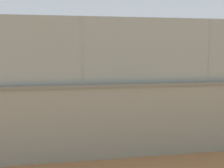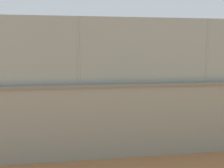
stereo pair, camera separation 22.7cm
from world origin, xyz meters
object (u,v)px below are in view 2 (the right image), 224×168
(player_near_wall_returning, at_px, (68,96))
(courtside_bench, at_px, (135,117))
(player_at_service_line, at_px, (207,85))
(spare_ball_by_wall, at_px, (122,140))
(player_foreground_swinging, at_px, (70,84))
(sports_ball, at_px, (74,128))

(player_near_wall_returning, height_order, courtside_bench, player_near_wall_returning)
(player_near_wall_returning, xyz_separation_m, player_at_service_line, (-6.63, -1.53, 0.08))
(player_at_service_line, relative_size, courtside_bench, 1.05)
(courtside_bench, bearing_deg, spare_ball_by_wall, 58.28)
(player_foreground_swinging, relative_size, courtside_bench, 0.90)
(player_near_wall_returning, relative_size, player_at_service_line, 0.93)
(player_at_service_line, height_order, sports_ball, player_at_service_line)
(sports_ball, height_order, courtside_bench, courtside_bench)
(player_at_service_line, bearing_deg, spare_ball_by_wall, 42.14)
(player_at_service_line, bearing_deg, courtside_bench, 38.77)
(player_at_service_line, relative_size, spare_ball_by_wall, 12.45)
(spare_ball_by_wall, height_order, courtside_bench, courtside_bench)
(courtside_bench, bearing_deg, player_near_wall_returning, -46.08)
(player_foreground_swinging, height_order, courtside_bench, player_foreground_swinging)
(player_near_wall_returning, bearing_deg, player_foreground_swinging, -93.71)
(courtside_bench, bearing_deg, sports_ball, -15.13)
(spare_ball_by_wall, bearing_deg, sports_ball, -50.44)
(player_foreground_swinging, distance_m, sports_ball, 6.29)
(player_near_wall_returning, bearing_deg, spare_ball_by_wall, 113.85)
(sports_ball, bearing_deg, player_at_service_line, -154.30)
(player_near_wall_returning, xyz_separation_m, courtside_bench, (-2.06, 2.14, -0.45))
(sports_ball, bearing_deg, courtside_bench, 164.87)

